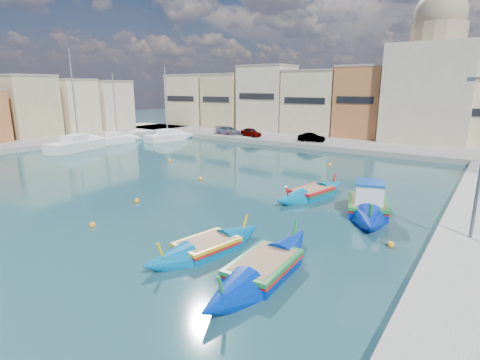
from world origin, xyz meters
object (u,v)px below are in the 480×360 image
Objects in this scene: yacht_north at (175,137)px; yacht_mid at (89,144)px; church_block at (433,79)px; luzzu_cyan_south at (207,248)px; luzzu_blue_cabin at (367,206)px; luzzu_cyan_mid at (312,194)px; yacht_midnorth at (125,139)px; luzzu_blue_south at (264,269)px.

yacht_mid is at bearing -107.15° from yacht_north.
luzzu_cyan_south is (-2.48, -41.72, -8.18)m from church_block.
church_block is 42.59m from luzzu_cyan_south.
luzzu_blue_cabin is 0.73× the size of yacht_mid.
church_block is 31.69m from luzzu_cyan_mid.
yacht_north reaches higher than yacht_midnorth.
yacht_midnorth is (-32.33, 20.91, 0.17)m from luzzu_cyan_south.
luzzu_blue_cabin is at bearing -27.03° from yacht_north.
yacht_north is at bearing 152.97° from luzzu_blue_cabin.
yacht_midnorth is 0.79× the size of yacht_mid.
yacht_midnorth reaches higher than luzzu_blue_south.
luzzu_blue_south is at bearing -75.07° from luzzu_cyan_mid.
church_block is 1.50× the size of yacht_mid.
church_block is 1.90× the size of yacht_midnorth.
luzzu_cyan_mid is 0.61× the size of yacht_mid.
yacht_midnorth is at bearing 163.52° from luzzu_blue_cabin.
luzzu_blue_cabin is 36.52m from yacht_mid.
yacht_midnorth is 5.86m from yacht_mid.
yacht_midnorth is (-35.62, 21.23, 0.14)m from luzzu_blue_south.
yacht_midnorth reaches higher than luzzu_blue_cabin.
yacht_mid is at bearing -142.11° from church_block.
church_block is at bearing 30.88° from yacht_midnorth.
luzzu_blue_south is (3.07, -11.51, 0.03)m from luzzu_cyan_mid.
yacht_north is 7.10m from yacht_midnorth.
luzzu_cyan_south is at bearing -32.89° from yacht_midnorth.
luzzu_cyan_mid is 33.97m from yacht_midnorth.
yacht_midnorth is at bearing 147.11° from luzzu_cyan_south.
yacht_mid is (-31.98, 3.88, 0.26)m from luzzu_cyan_mid.
yacht_north is (-28.19, 26.67, 0.20)m from luzzu_cyan_south.
yacht_mid is at bearing 156.29° from luzzu_blue_south.
luzzu_blue_cabin reaches higher than luzzu_cyan_south.
church_block is 42.83m from luzzu_blue_south.
luzzu_blue_cabin is 36.59m from yacht_north.
yacht_north is 1.09× the size of yacht_midnorth.
luzzu_cyan_south is at bearing -25.39° from yacht_mid.
luzzu_blue_south reaches higher than luzzu_cyan_mid.
yacht_midnorth reaches higher than luzzu_cyan_south.
luzzu_cyan_south is 38.50m from yacht_midnorth.
luzzu_cyan_mid is 1.08× the size of luzzu_cyan_south.
yacht_mid is at bearing -84.47° from yacht_midnorth.
luzzu_cyan_mid is at bearing 164.63° from luzzu_blue_cabin.
yacht_midnorth is (-36.74, 10.87, 0.01)m from luzzu_blue_cabin.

